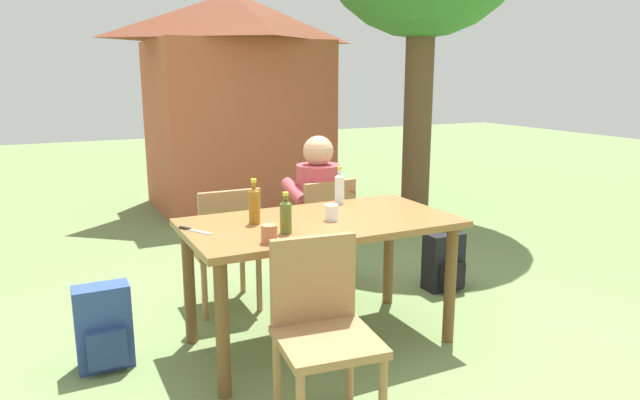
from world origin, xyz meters
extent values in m
plane|color=#6B844C|center=(0.00, 0.00, 0.00)|extent=(24.00, 24.00, 0.00)
cube|color=olive|center=(0.00, 0.00, 0.75)|extent=(1.58, 0.84, 0.04)
cylinder|color=brown|center=(-0.71, -0.34, 0.37)|extent=(0.07, 0.07, 0.73)
cylinder|color=brown|center=(0.71, -0.34, 0.37)|extent=(0.07, 0.07, 0.73)
cylinder|color=brown|center=(-0.71, 0.34, 0.37)|extent=(0.07, 0.07, 0.73)
cylinder|color=brown|center=(0.71, 0.34, 0.37)|extent=(0.07, 0.07, 0.73)
cube|color=#A37547|center=(0.36, 0.80, 0.43)|extent=(0.48, 0.48, 0.04)
cube|color=#A37547|center=(0.38, 0.60, 0.66)|extent=(0.42, 0.08, 0.42)
cylinder|color=#A37547|center=(0.53, 1.01, 0.21)|extent=(0.04, 0.04, 0.41)
cylinder|color=#A37547|center=(0.15, 0.97, 0.21)|extent=(0.04, 0.04, 0.41)
cylinder|color=#A37547|center=(0.56, 0.63, 0.21)|extent=(0.04, 0.04, 0.41)
cylinder|color=#A37547|center=(0.19, 0.59, 0.21)|extent=(0.04, 0.04, 0.41)
cube|color=#A37547|center=(-0.36, -0.80, 0.43)|extent=(0.49, 0.49, 0.04)
cube|color=#A37547|center=(-0.33, -0.60, 0.66)|extent=(0.42, 0.09, 0.42)
cylinder|color=#A37547|center=(-0.52, -0.59, 0.21)|extent=(0.04, 0.04, 0.41)
cylinder|color=#A37547|center=(-0.14, -0.64, 0.21)|extent=(0.04, 0.04, 0.41)
cube|color=#A37547|center=(-0.36, 0.80, 0.43)|extent=(0.45, 0.45, 0.04)
cube|color=#A37547|center=(-0.36, 0.60, 0.66)|extent=(0.42, 0.05, 0.42)
cylinder|color=#A37547|center=(-0.16, 0.99, 0.21)|extent=(0.04, 0.04, 0.41)
cylinder|color=#A37547|center=(-0.54, 1.00, 0.21)|extent=(0.04, 0.04, 0.41)
cylinder|color=#A37547|center=(-0.17, 0.61, 0.21)|extent=(0.04, 0.04, 0.41)
cylinder|color=#A37547|center=(-0.55, 0.62, 0.21)|extent=(0.04, 0.04, 0.41)
cylinder|color=#B7424C|center=(0.36, 0.75, 0.71)|extent=(0.32, 0.32, 0.52)
sphere|color=tan|center=(0.36, 0.75, 1.07)|extent=(0.22, 0.22, 0.22)
cylinder|color=#383847|center=(0.45, 0.95, 0.45)|extent=(0.14, 0.40, 0.14)
cylinder|color=#383847|center=(0.45, 1.15, 0.23)|extent=(0.11, 0.11, 0.45)
cylinder|color=#B7424C|center=(0.54, 0.75, 0.79)|extent=(0.09, 0.31, 0.16)
cylinder|color=#383847|center=(0.27, 0.95, 0.45)|extent=(0.14, 0.40, 0.14)
cylinder|color=#383847|center=(0.27, 1.15, 0.23)|extent=(0.11, 0.11, 0.45)
cylinder|color=#B7424C|center=(0.17, 0.75, 0.79)|extent=(0.09, 0.31, 0.16)
cylinder|color=#996019|center=(-0.37, 0.09, 0.87)|extent=(0.06, 0.06, 0.19)
cone|color=#996019|center=(-0.37, 0.09, 0.97)|extent=(0.06, 0.06, 0.03)
cylinder|color=#996019|center=(-0.37, 0.09, 1.00)|extent=(0.03, 0.03, 0.03)
cylinder|color=yellow|center=(-0.37, 0.09, 1.02)|extent=(0.03, 0.03, 0.02)
cylinder|color=white|center=(0.31, 0.35, 0.86)|extent=(0.06, 0.06, 0.18)
cone|color=white|center=(0.31, 0.35, 0.96)|extent=(0.06, 0.06, 0.02)
cylinder|color=white|center=(0.31, 0.35, 0.99)|extent=(0.03, 0.03, 0.02)
cylinder|color=yellow|center=(0.31, 0.35, 1.01)|extent=(0.03, 0.03, 0.02)
cylinder|color=#566623|center=(-0.29, -0.18, 0.85)|extent=(0.06, 0.06, 0.16)
cone|color=#566623|center=(-0.29, -0.18, 0.95)|extent=(0.06, 0.06, 0.02)
cylinder|color=#566623|center=(-0.29, -0.18, 0.97)|extent=(0.03, 0.03, 0.02)
cylinder|color=yellow|center=(-0.29, -0.18, 0.99)|extent=(0.03, 0.03, 0.02)
cylinder|color=#BC6B47|center=(-0.44, -0.30, 0.82)|extent=(0.08, 0.08, 0.09)
cylinder|color=white|center=(0.06, -0.04, 0.82)|extent=(0.08, 0.08, 0.09)
cube|color=silver|center=(-0.71, 0.05, 0.78)|extent=(0.11, 0.17, 0.01)
cube|color=black|center=(-0.76, 0.14, 0.78)|extent=(0.06, 0.08, 0.01)
cube|color=black|center=(1.23, 0.39, 0.22)|extent=(0.28, 0.17, 0.44)
cube|color=black|center=(1.23, 0.27, 0.14)|extent=(0.20, 0.06, 0.19)
cube|color=#2D4784|center=(-1.22, 0.26, 0.24)|extent=(0.30, 0.16, 0.48)
cube|color=navy|center=(-1.22, 0.15, 0.15)|extent=(0.21, 0.06, 0.21)
cylinder|color=brown|center=(2.32, 2.29, 1.25)|extent=(0.31, 0.31, 2.49)
cube|color=#B25638|center=(0.75, 3.79, 0.99)|extent=(1.94, 1.56, 1.98)
pyramid|color=brown|center=(0.75, 3.79, 2.26)|extent=(2.23, 1.79, 0.55)
camera|label=1|loc=(-1.45, -2.94, 1.62)|focal=32.35mm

